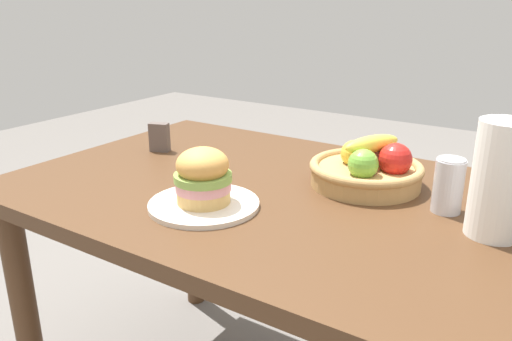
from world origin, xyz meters
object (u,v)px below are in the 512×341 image
object	(u,v)px
soda_can	(448,186)
napkin_holder	(159,137)
sandwich	(203,176)
plate	(204,204)
fruit_basket	(368,168)
paper_towel_roll	(500,180)

from	to	relation	value
soda_can	napkin_holder	bearing A→B (deg)	-179.73
sandwich	soda_can	distance (m)	0.55
plate	fruit_basket	size ratio (longest dim) A/B	0.89
fruit_basket	napkin_holder	bearing A→B (deg)	-174.35
plate	paper_towel_roll	size ratio (longest dim) A/B	1.08
plate	napkin_holder	size ratio (longest dim) A/B	2.87
plate	soda_can	xyz separation A→B (m)	(0.48, 0.28, 0.06)
sandwich	fruit_basket	world-z (taller)	sandwich
soda_can	paper_towel_roll	size ratio (longest dim) A/B	0.53
sandwich	paper_towel_roll	world-z (taller)	paper_towel_roll
sandwich	fruit_basket	size ratio (longest dim) A/B	0.46
fruit_basket	napkin_holder	xyz separation A→B (m)	(-0.66, -0.07, -0.00)
sandwich	paper_towel_roll	distance (m)	0.62
sandwich	napkin_holder	bearing A→B (deg)	145.25
paper_towel_roll	fruit_basket	bearing A→B (deg)	157.60
sandwich	napkin_holder	distance (m)	0.49
sandwich	soda_can	bearing A→B (deg)	30.55
paper_towel_roll	sandwich	bearing A→B (deg)	-160.32
paper_towel_roll	napkin_holder	size ratio (longest dim) A/B	2.67
soda_can	paper_towel_roll	bearing A→B (deg)	-33.00
sandwich	soda_can	xyz separation A→B (m)	(0.48, 0.28, -0.01)
soda_can	fruit_basket	world-z (taller)	fruit_basket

